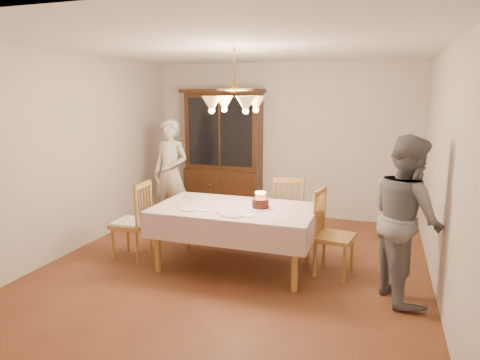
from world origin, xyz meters
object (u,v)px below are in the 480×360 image
(china_hutch, at_px, (224,155))
(birthday_cake, at_px, (260,204))
(elderly_woman, at_px, (171,173))
(dining_table, at_px, (235,213))
(chair_far_side, at_px, (288,215))

(china_hutch, xyz_separation_m, birthday_cake, (1.30, -2.22, -0.23))
(elderly_woman, bearing_deg, china_hutch, 72.07)
(china_hutch, bearing_deg, birthday_cake, -59.69)
(dining_table, bearing_deg, china_hutch, 113.70)
(dining_table, height_order, china_hutch, china_hutch)
(china_hutch, bearing_deg, dining_table, -66.30)
(dining_table, relative_size, birthday_cake, 6.33)
(dining_table, bearing_deg, elderly_woman, 139.65)
(china_hutch, distance_m, birthday_cake, 2.58)
(dining_table, distance_m, china_hutch, 2.49)
(elderly_woman, bearing_deg, birthday_cake, -23.93)
(china_hutch, relative_size, elderly_woman, 1.27)
(china_hutch, relative_size, birthday_cake, 7.20)
(chair_far_side, bearing_deg, elderly_woman, 169.89)
(chair_far_side, xyz_separation_m, elderly_woman, (-1.97, 0.35, 0.41))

